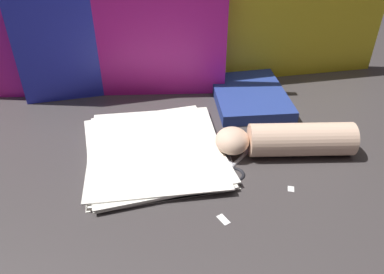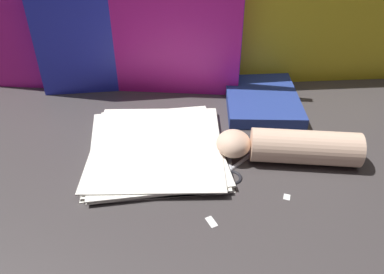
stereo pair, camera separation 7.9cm
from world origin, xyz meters
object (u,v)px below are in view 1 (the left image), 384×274
Objects in this scene: hand_forearm at (287,140)px; scissors at (232,164)px; book_closed at (249,94)px; paper_stack at (155,150)px.

scissors is at bearing -172.30° from hand_forearm.
book_closed reaches higher than scissors.
paper_stack is 0.30m from hand_forearm.
hand_forearm is (0.29, -0.07, 0.03)m from paper_stack.
hand_forearm reaches higher than book_closed.
paper_stack reaches higher than scissors.
scissors is 0.50× the size of hand_forearm.
hand_forearm reaches higher than scissors.
paper_stack is 0.18m from scissors.
book_closed is at bearing 33.34° from paper_stack.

